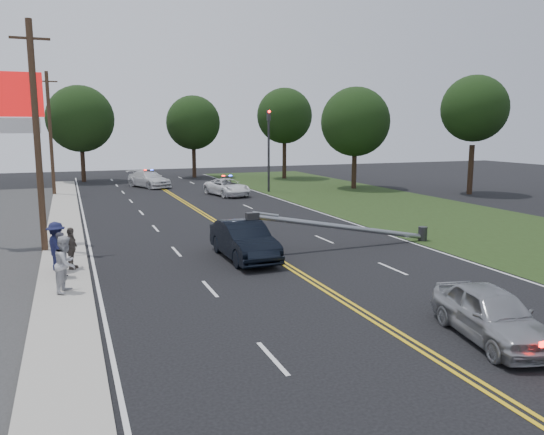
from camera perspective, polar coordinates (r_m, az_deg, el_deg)
name	(u,v)px	position (r m, az deg, el deg)	size (l,w,h in m)	color
ground	(363,313)	(16.39, 9.79, -10.08)	(120.00, 120.00, 0.00)	black
sidewalk	(64,260)	(23.83, -21.44, -4.24)	(1.80, 70.00, 0.12)	#A9A499
grass_verge	(480,227)	(32.12, 21.46, -0.91)	(12.00, 80.00, 0.01)	black
centerline_yellow	(254,245)	(25.16, -1.94, -2.98)	(0.36, 80.00, 0.00)	gold
pylon_sign	(7,117)	(27.33, -26.65, 9.66)	(3.20, 0.35, 8.00)	gray
traffic_signal	(269,143)	(46.20, -0.36, 7.98)	(0.28, 0.41, 7.05)	#2D2D30
fallen_streetlight	(353,228)	(24.89, 8.73, -1.09)	(9.36, 0.44, 1.91)	#2D2D30
utility_pole_mid	(37,138)	(25.24, -23.96, 7.87)	(1.60, 0.28, 10.00)	#382619
utility_pole_far	(50,133)	(47.22, -22.74, 8.35)	(1.60, 0.28, 10.00)	#382619
tree_6	(80,119)	(58.39, -19.92, 9.94)	(6.76, 6.76, 9.83)	black
tree_7	(193,123)	(60.63, -8.48, 10.05)	(5.98, 5.98, 9.11)	black
tree_8	(285,116)	(58.82, 1.36, 10.86)	(6.02, 6.02, 9.85)	black
tree_9	(355,122)	(49.39, 8.95, 10.13)	(6.25, 6.25, 9.20)	black
tree_13	(474,109)	(47.49, 20.94, 10.86)	(5.43, 5.43, 9.81)	black
crashed_sedan	(244,240)	(22.43, -3.02, -2.47)	(1.70, 4.87, 1.60)	black
waiting_sedan	(492,314)	(15.14, 22.55, -9.55)	(1.66, 4.12, 1.40)	#93959A
emergency_a	(227,187)	(43.92, -4.85, 3.27)	(2.28, 4.95, 1.37)	white
emergency_b	(149,179)	(51.21, -13.10, 4.04)	(2.15, 5.30, 1.54)	silver
bystander_a	(63,255)	(20.65, -21.59, -3.75)	(0.61, 0.40, 1.67)	#27262D
bystander_b	(66,264)	(18.80, -21.29, -4.66)	(0.92, 0.72, 1.89)	silver
bystander_c	(57,246)	(21.66, -22.16, -2.90)	(1.22, 0.70, 1.89)	#1B1E44
bystander_d	(71,248)	(21.77, -20.81, -3.12)	(0.95, 0.40, 1.62)	#5E534B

